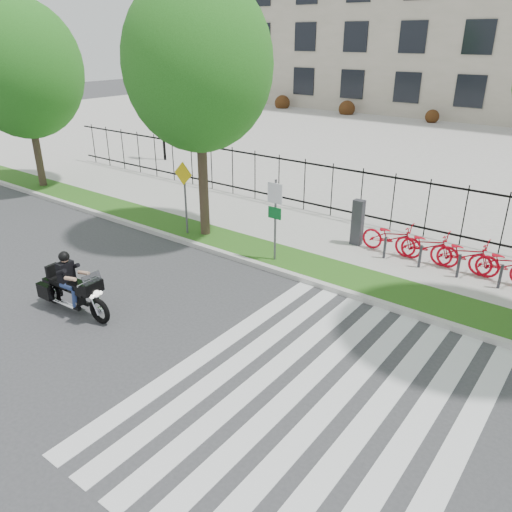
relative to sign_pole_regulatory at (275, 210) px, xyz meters
The scene contains 13 objects.
ground 4.94m from the sign_pole_regulatory, 98.16° to the right, with size 120.00×120.00×0.00m, color #37373A.
curb 1.85m from the sign_pole_regulatory, 143.90° to the right, with size 60.00×0.20×0.15m, color #B6B4AB.
grass_verge 1.83m from the sign_pole_regulatory, 150.53° to the left, with size 60.00×1.50×0.15m, color #215515.
sidewalk 3.38m from the sign_pole_regulatory, 102.88° to the left, with size 60.00×3.50×0.15m, color #9F9B94.
plaza 20.50m from the sign_pole_regulatory, 91.84° to the left, with size 80.00×34.00×0.10m, color #9F9B94.
crosswalk_stripes 6.43m from the sign_pole_regulatory, 47.69° to the right, with size 5.70×8.00×0.01m, color silver, non-canonical shape.
iron_fence 4.70m from the sign_pole_regulatory, 98.09° to the left, with size 30.00×0.06×2.00m, color black, non-canonical shape.
lamp_post_left 14.75m from the sign_pole_regulatory, 149.62° to the left, with size 1.06×0.70×4.25m.
street_tree_0 13.62m from the sign_pole_regulatory, behind, with size 4.92×4.92×7.79m.
street_tree_1 5.02m from the sign_pole_regulatory, behind, with size 4.60×4.60×8.12m.
sign_pole_regulatory is the anchor object (origin of this frame).
sign_pole_warning 3.70m from the sign_pole_regulatory, behind, with size 0.78×0.09×2.49m.
motorcycle_rider 5.98m from the sign_pole_regulatory, 113.33° to the right, with size 2.54×0.76×1.96m.
Camera 1 is at (8.60, -6.82, 6.42)m, focal length 35.00 mm.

